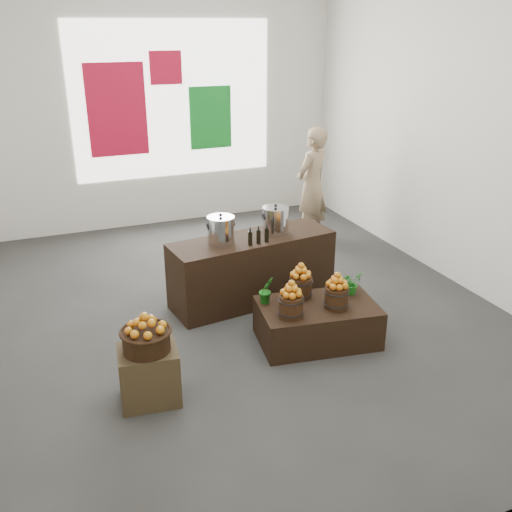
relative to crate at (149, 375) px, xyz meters
name	(u,v)px	position (x,y,z in m)	size (l,w,h in m)	color
ground	(232,312)	(1.24, 1.31, -0.26)	(7.00, 7.00, 0.00)	#32322F
back_wall	(155,101)	(1.24, 4.81, 1.74)	(6.00, 0.04, 4.00)	silver
back_opening	(174,101)	(1.54, 4.79, 1.74)	(3.20, 0.02, 2.40)	white
deco_red_left	(117,110)	(0.64, 4.78, 1.64)	(0.90, 0.04, 1.40)	#B50D2B
deco_green_right	(210,118)	(2.14, 4.78, 1.44)	(0.70, 0.04, 1.00)	#138024
deco_red_upper	(166,68)	(1.44, 4.78, 2.24)	(0.50, 0.04, 0.50)	#B50D2B
crate	(149,375)	(0.00, 0.00, 0.00)	(0.51, 0.42, 0.51)	#483921
wicker_basket	(146,341)	(0.00, 0.00, 0.35)	(0.41, 0.41, 0.19)	black
apples_in_basket	(145,322)	(0.00, 0.00, 0.53)	(0.32, 0.32, 0.17)	#9A0E04
display_table	(317,323)	(1.86, 0.36, -0.05)	(1.22, 0.75, 0.42)	black
apple_bucket_front_left	(291,306)	(1.50, 0.25, 0.28)	(0.24, 0.24, 0.23)	#361D0E
apples_in_bucket_front_left	(291,288)	(1.50, 0.25, 0.47)	(0.18, 0.18, 0.16)	#9A0E04
apple_bucket_front_right	(336,297)	(2.01, 0.25, 0.28)	(0.24, 0.24, 0.23)	#361D0E
apples_in_bucket_front_right	(337,280)	(2.01, 0.25, 0.47)	(0.18, 0.18, 0.16)	#9A0E04
apple_bucket_rear	(301,287)	(1.78, 0.60, 0.28)	(0.24, 0.24, 0.23)	#361D0E
apples_in_bucket_rear	(301,270)	(1.78, 0.60, 0.47)	(0.18, 0.18, 0.16)	#9A0E04
herb_garnish_right	(351,283)	(2.32, 0.48, 0.29)	(0.22, 0.19, 0.25)	#156014
herb_garnish_left	(266,290)	(1.38, 0.61, 0.31)	(0.16, 0.13, 0.29)	#156014
counter	(252,269)	(1.58, 1.52, 0.15)	(1.98, 0.63, 0.81)	black
stock_pot_left	(221,231)	(1.18, 1.47, 0.70)	(0.31, 0.31, 0.31)	silver
stock_pot_center	(275,221)	(1.90, 1.56, 0.70)	(0.31, 0.31, 0.31)	silver
oil_cruets	(261,234)	(1.61, 1.32, 0.66)	(0.22, 0.05, 0.22)	black
shopper	(312,186)	(3.17, 3.10, 0.62)	(0.64, 0.42, 1.75)	#927959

